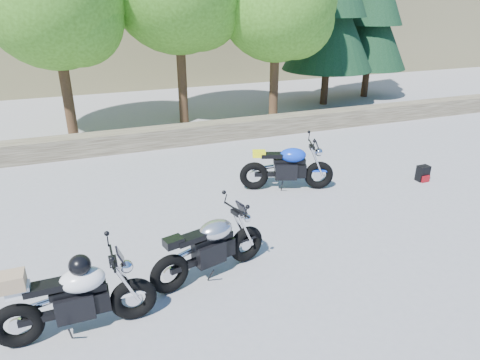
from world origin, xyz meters
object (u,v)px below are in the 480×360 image
white_bike (74,297)px  blue_bike (288,168)px  silver_bike (211,248)px  backpack (423,174)px

white_bike → blue_bike: size_ratio=0.99×
silver_bike → white_bike: bearing=-178.9°
white_bike → backpack: white_bike is taller
blue_bike → backpack: (2.92, -0.65, -0.31)m
silver_bike → backpack: 5.51m
backpack → blue_bike: bearing=165.9°
silver_bike → backpack: silver_bike is taller
white_bike → backpack: size_ratio=5.46×
silver_bike → backpack: (5.25, 1.65, -0.28)m
silver_bike → blue_bike: (2.33, 2.29, 0.02)m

